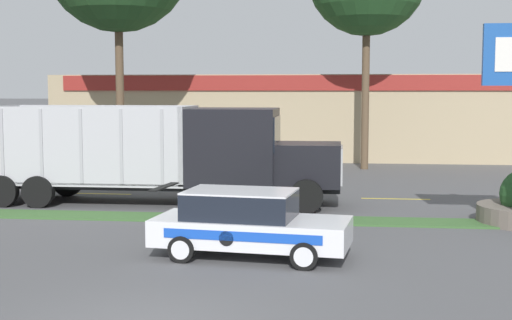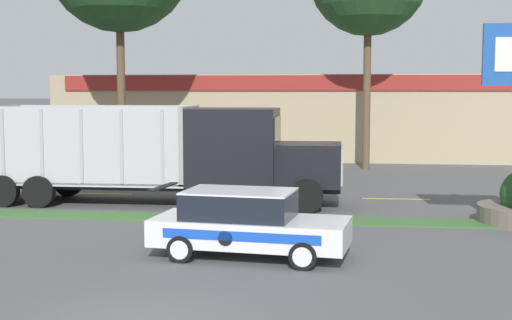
% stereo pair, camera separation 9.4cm
% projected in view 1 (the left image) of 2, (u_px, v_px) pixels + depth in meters
% --- Properties ---
extents(grass_verge, '(120.00, 1.30, 0.06)m').
position_uv_depth(grass_verge, '(232.00, 219.00, 21.10)').
color(grass_verge, '#3D6633').
rests_on(grass_verge, ground_plane).
extents(centre_line_3, '(2.40, 0.14, 0.01)m').
position_uv_depth(centre_line_3, '(100.00, 194.00, 26.36)').
color(centre_line_3, yellow).
rests_on(centre_line_3, ground_plane).
extents(centre_line_4, '(2.40, 0.14, 0.01)m').
position_uv_depth(centre_line_4, '(244.00, 196.00, 25.74)').
color(centre_line_4, yellow).
rests_on(centre_line_4, ground_plane).
extents(centre_line_5, '(2.40, 0.14, 0.01)m').
position_uv_depth(centre_line_5, '(396.00, 199.00, 25.12)').
color(centre_line_5, yellow).
rests_on(centre_line_5, ground_plane).
extents(dump_truck_mid, '(11.68, 2.86, 3.29)m').
position_uv_depth(dump_truck_mid, '(201.00, 155.00, 23.76)').
color(dump_truck_mid, black).
rests_on(dump_truck_mid, ground_plane).
extents(rally_car, '(4.65, 2.39, 1.58)m').
position_uv_depth(rally_car, '(248.00, 223.00, 16.32)').
color(rally_car, white).
rests_on(rally_car, ground_plane).
extents(store_building_backdrop, '(36.48, 12.10, 4.65)m').
position_uv_depth(store_building_backdrop, '(379.00, 115.00, 42.87)').
color(store_building_backdrop, tan).
rests_on(store_building_backdrop, ground_plane).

